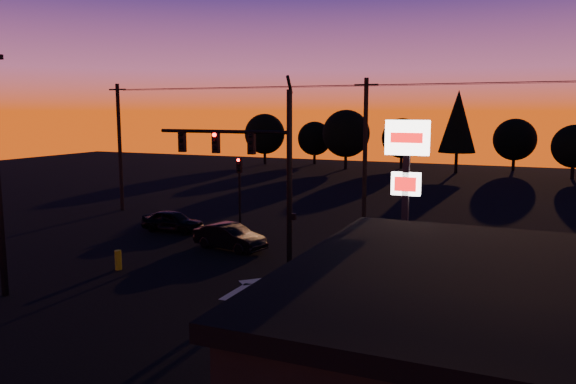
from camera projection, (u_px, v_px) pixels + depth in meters
name	position (u px, v px, depth m)	size (l,w,h in m)	color
ground	(212.00, 298.00, 21.55)	(120.00, 120.00, 0.00)	black
lane_arrow	(244.00, 287.00, 22.86)	(1.20, 3.10, 0.01)	beige
traffic_signal_mast	(256.00, 161.00, 24.50)	(6.79, 0.52, 8.58)	black
secondary_signal	(239.00, 183.00, 33.54)	(0.30, 0.31, 4.35)	black
pylon_sign	(406.00, 175.00, 19.44)	(1.50, 0.28, 6.80)	black
utility_pole_0	(120.00, 147.00, 39.92)	(1.40, 0.26, 9.00)	black
utility_pole_1	(365.00, 154.00, 32.80)	(1.40, 0.26, 9.00)	black
power_wires	(366.00, 85.00, 32.23)	(36.00, 1.22, 0.07)	black
bollard	(118.00, 260.00, 25.29)	(0.30, 0.30, 0.89)	#BABA0E
tree_0	(265.00, 134.00, 75.03)	(5.36, 5.36, 6.74)	black
tree_1	(315.00, 138.00, 75.47)	(4.54, 4.54, 5.71)	black
tree_2	(346.00, 134.00, 68.43)	(5.77, 5.78, 7.26)	black
tree_3	(402.00, 138.00, 69.77)	(4.95, 4.95, 6.22)	black
tree_4	(458.00, 121.00, 63.97)	(4.18, 4.18, 9.50)	black
tree_5	(515.00, 140.00, 66.45)	(4.95, 4.95, 6.22)	black
tree_6	(574.00, 146.00, 58.68)	(4.54, 4.54, 5.71)	black
car_left	(173.00, 221.00, 33.27)	(1.51, 3.75, 1.28)	black
car_mid	(230.00, 237.00, 29.00)	(1.40, 4.00, 1.32)	black
car_right	(417.00, 241.00, 28.03)	(1.83, 4.49, 1.30)	black
suv_parked	(417.00, 352.00, 15.05)	(2.33, 5.05, 1.40)	black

